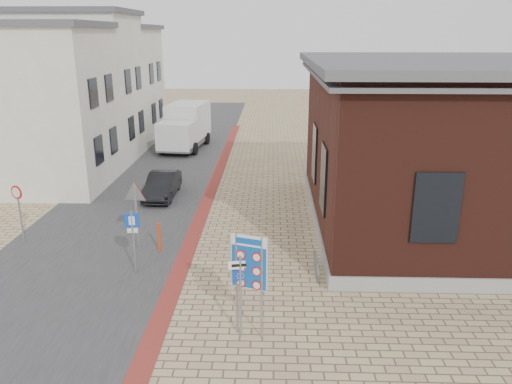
% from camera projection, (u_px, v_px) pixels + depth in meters
% --- Properties ---
extents(ground, '(120.00, 120.00, 0.00)m').
position_uv_depth(ground, '(233.00, 305.00, 14.87)').
color(ground, tan).
rests_on(ground, ground).
extents(road_strip, '(7.00, 60.00, 0.02)m').
position_uv_depth(road_strip, '(159.00, 171.00, 29.31)').
color(road_strip, '#38383A').
rests_on(road_strip, ground).
extents(curb_strip, '(0.60, 40.00, 0.02)m').
position_uv_depth(curb_strip, '(208.00, 198.00, 24.45)').
color(curb_strip, maroon).
rests_on(curb_strip, ground).
extents(brick_building, '(13.00, 13.00, 6.80)m').
position_uv_depth(brick_building, '(466.00, 143.00, 20.19)').
color(brick_building, gray).
rests_on(brick_building, ground).
extents(townhouse_near, '(7.40, 6.40, 8.30)m').
position_uv_depth(townhouse_near, '(35.00, 107.00, 25.36)').
color(townhouse_near, white).
rests_on(townhouse_near, ground).
extents(townhouse_mid, '(7.40, 6.40, 9.10)m').
position_uv_depth(townhouse_mid, '(78.00, 86.00, 30.95)').
color(townhouse_mid, white).
rests_on(townhouse_mid, ground).
extents(townhouse_far, '(7.40, 6.40, 8.30)m').
position_uv_depth(townhouse_far, '(109.00, 84.00, 36.78)').
color(townhouse_far, white).
rests_on(townhouse_far, ground).
extents(bike_rack, '(0.08, 1.80, 0.60)m').
position_uv_depth(bike_rack, '(316.00, 266.00, 16.80)').
color(bike_rack, slate).
rests_on(bike_rack, ground).
extents(sedan, '(1.30, 3.69, 1.22)m').
position_uv_depth(sedan, '(162.00, 185.00, 24.50)').
color(sedan, black).
rests_on(sedan, ground).
extents(box_truck, '(2.99, 6.05, 3.05)m').
position_uv_depth(box_truck, '(185.00, 126.00, 34.55)').
color(box_truck, slate).
rests_on(box_truck, ground).
extents(border_sign, '(0.95, 0.35, 2.88)m').
position_uv_depth(border_sign, '(249.00, 265.00, 12.79)').
color(border_sign, gray).
rests_on(border_sign, ground).
extents(essen_sign, '(0.62, 0.15, 2.32)m').
position_uv_depth(essen_sign, '(240.00, 284.00, 12.97)').
color(essen_sign, gray).
rests_on(essen_sign, ground).
extents(parking_sign, '(0.49, 0.09, 2.21)m').
position_uv_depth(parking_sign, '(133.00, 232.00, 16.43)').
color(parking_sign, gray).
rests_on(parking_sign, ground).
extents(yield_sign, '(0.94, 0.20, 2.64)m').
position_uv_depth(yield_sign, '(135.00, 199.00, 17.97)').
color(yield_sign, gray).
rests_on(yield_sign, ground).
extents(speed_sign, '(0.51, 0.23, 2.28)m').
position_uv_depth(speed_sign, '(19.00, 205.00, 18.95)').
color(speed_sign, gray).
rests_on(speed_sign, ground).
extents(bollard, '(0.14, 0.14, 1.14)m').
position_uv_depth(bollard, '(159.00, 237.00, 18.34)').
color(bollard, red).
rests_on(bollard, ground).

